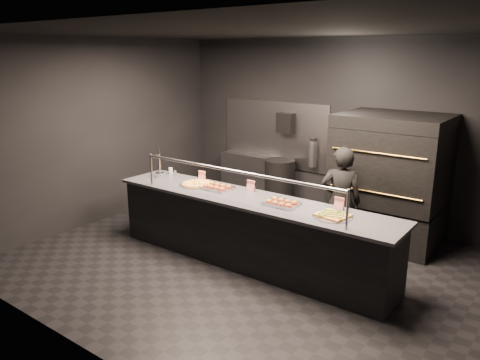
{
  "coord_description": "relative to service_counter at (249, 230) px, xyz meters",
  "views": [
    {
      "loc": [
        3.39,
        -4.75,
        2.74
      ],
      "look_at": [
        -0.29,
        0.2,
        1.07
      ],
      "focal_mm": 35.0,
      "sensor_mm": 36.0,
      "label": 1
    }
  ],
  "objects": [
    {
      "name": "fire_extinguisher",
      "position": [
        -0.35,
        2.4,
        0.6
      ],
      "size": [
        0.14,
        0.14,
        0.51
      ],
      "color": "#B2B2B7",
      "rests_on": "room"
    },
    {
      "name": "towel_dispenser",
      "position": [
        -0.9,
        2.39,
        1.09
      ],
      "size": [
        0.3,
        0.2,
        0.35
      ],
      "primitive_type": "cube",
      "color": "black",
      "rests_on": "room"
    },
    {
      "name": "worker",
      "position": [
        0.84,
        0.98,
        0.31
      ],
      "size": [
        0.67,
        0.59,
        1.54
      ],
      "primitive_type": "imported",
      "rotation": [
        0.0,
        0.0,
        3.62
      ],
      "color": "black",
      "rests_on": "ground"
    },
    {
      "name": "prep_shelf",
      "position": [
        -1.6,
        2.32,
        -0.01
      ],
      "size": [
        1.2,
        0.35,
        0.9
      ],
      "primitive_type": "cube",
      "color": "#99999E",
      "rests_on": "ground"
    },
    {
      "name": "square_pizza",
      "position": [
        1.21,
        -0.03,
        0.47
      ],
      "size": [
        0.44,
        0.44,
        0.05
      ],
      "color": "silver",
      "rests_on": "service_counter"
    },
    {
      "name": "pizza_oven",
      "position": [
        1.2,
        1.9,
        0.5
      ],
      "size": [
        1.5,
        1.23,
        1.91
      ],
      "color": "black",
      "rests_on": "ground"
    },
    {
      "name": "room",
      "position": [
        -0.02,
        0.05,
        1.03
      ],
      "size": [
        6.04,
        6.0,
        3.0
      ],
      "color": "black",
      "rests_on": "ground"
    },
    {
      "name": "round_pizza",
      "position": [
        -0.95,
        0.06,
        0.47
      ],
      "size": [
        0.52,
        0.52,
        0.03
      ],
      "color": "silver",
      "rests_on": "service_counter"
    },
    {
      "name": "slider_tray_a",
      "position": [
        -0.6,
        0.08,
        0.48
      ],
      "size": [
        0.47,
        0.38,
        0.07
      ],
      "color": "silver",
      "rests_on": "service_counter"
    },
    {
      "name": "tent_cards",
      "position": [
        -0.02,
        0.28,
        0.53
      ],
      "size": [
        2.32,
        0.04,
        0.15
      ],
      "color": "white",
      "rests_on": "service_counter"
    },
    {
      "name": "trash_bin",
      "position": [
        -0.9,
        2.22,
        -0.01
      ],
      "size": [
        0.54,
        0.54,
        0.9
      ],
      "primitive_type": "cylinder",
      "color": "black",
      "rests_on": "ground"
    },
    {
      "name": "beer_tap",
      "position": [
        -1.7,
        0.04,
        0.6
      ],
      "size": [
        0.13,
        0.18,
        0.5
      ],
      "color": "silver",
      "rests_on": "service_counter"
    },
    {
      "name": "condiment_jar",
      "position": [
        -1.67,
        0.28,
        0.5
      ],
      "size": [
        0.16,
        0.06,
        0.1
      ],
      "color": "silver",
      "rests_on": "service_counter"
    },
    {
      "name": "slider_tray_b",
      "position": [
        0.5,
        0.0,
        0.48
      ],
      "size": [
        0.45,
        0.35,
        0.07
      ],
      "color": "silver",
      "rests_on": "service_counter"
    },
    {
      "name": "service_counter",
      "position": [
        0.0,
        0.0,
        0.0
      ],
      "size": [
        4.1,
        0.78,
        1.37
      ],
      "color": "black",
      "rests_on": "ground"
    }
  ]
}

